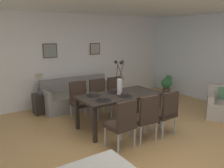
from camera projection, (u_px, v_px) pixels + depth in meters
ground_plane at (137, 144)px, 4.29m from camera, size 9.00×9.00×0.00m
back_wall_panel at (66, 59)px, 6.64m from camera, size 9.00×0.10×2.60m
dining_table at (119, 98)px, 4.99m from camera, size 1.80×0.88×0.74m
dining_chair_near_left at (123, 122)px, 4.02m from camera, size 0.47×0.47×0.92m
dining_chair_near_right at (80, 99)px, 5.41m from camera, size 0.46×0.46×0.92m
dining_chair_far_left at (145, 116)px, 4.33m from camera, size 0.46×0.46×0.92m
dining_chair_far_right at (99, 96)px, 5.69m from camera, size 0.46×0.46×0.92m
dining_chair_mid_left at (166, 111)px, 4.59m from camera, size 0.45×0.45×0.92m
dining_chair_mid_right at (117, 93)px, 5.97m from camera, size 0.45×0.45×0.92m
centerpiece_vase at (120, 81)px, 4.92m from camera, size 0.21×0.23×0.73m
placemat_near_left at (103, 100)px, 4.52m from camera, size 0.32×0.32×0.01m
bowl_near_left at (103, 98)px, 4.51m from camera, size 0.17×0.17×0.07m
placemat_near_right at (93, 96)px, 4.84m from camera, size 0.32×0.32×0.01m
bowl_near_right at (93, 94)px, 4.83m from camera, size 0.17×0.17×0.07m
placemat_far_left at (125, 96)px, 4.81m from camera, size 0.32×0.32×0.01m
bowl_far_left at (125, 94)px, 4.81m from camera, size 0.17×0.17×0.07m
placemat_far_right at (114, 92)px, 5.14m from camera, size 0.32×0.32×0.01m
bowl_far_right at (114, 91)px, 5.13m from camera, size 0.17×0.17×0.07m
sofa at (78, 97)px, 6.46m from camera, size 2.04×0.84×0.80m
side_table at (41, 104)px, 5.90m from camera, size 0.36×0.36×0.52m
table_lamp at (39, 80)px, 5.76m from camera, size 0.22×0.22×0.51m
armchair at (224, 106)px, 5.66m from camera, size 1.11×1.11×0.75m
framed_picture_left at (50, 51)px, 6.26m from camera, size 0.40×0.03×0.39m
framed_picture_center at (95, 49)px, 7.03m from camera, size 0.35×0.03×0.35m
potted_plant at (167, 84)px, 7.73m from camera, size 0.36×0.36×0.67m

